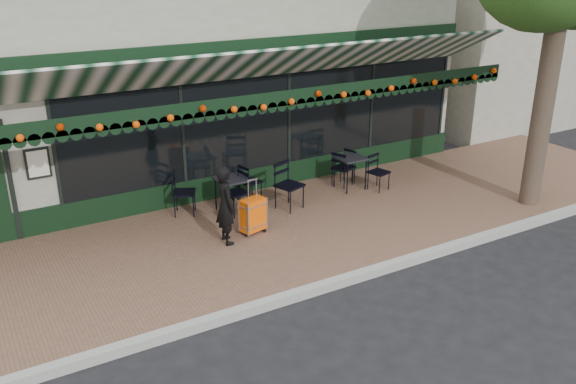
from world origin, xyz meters
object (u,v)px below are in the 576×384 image
cafe_table_a (351,160)px  chair_b_right (250,182)px  chair_a_front (379,173)px  chair_b_front (289,186)px  chair_a_right (343,168)px  chair_a_left (345,167)px  chair_solo (184,193)px  cafe_table_b (231,182)px  suitcase (253,215)px  woman (226,205)px  chair_b_left (236,193)px

cafe_table_a → chair_b_right: bearing=166.9°
chair_a_front → chair_b_front: (-2.18, 0.07, 0.09)m
chair_b_front → chair_a_right: bearing=-1.1°
cafe_table_a → chair_a_left: (0.05, 0.28, -0.26)m
chair_a_front → chair_solo: (-4.09, 0.85, 0.05)m
cafe_table_b → chair_a_right: 2.72m
suitcase → chair_solo: (-0.76, 1.43, 0.09)m
chair_a_front → chair_b_right: size_ratio=1.00×
cafe_table_b → chair_b_front: size_ratio=0.73×
woman → chair_solo: (-0.19, 1.54, -0.27)m
chair_b_left → chair_a_front: bearing=75.2°
woman → chair_a_right: size_ratio=1.78×
suitcase → cafe_table_b: size_ratio=1.47×
chair_b_left → chair_solo: size_ratio=0.98×
cafe_table_a → chair_solo: (-3.60, 0.48, -0.21)m
cafe_table_a → chair_a_front: size_ratio=0.92×
chair_b_left → chair_b_right: size_ratio=1.10×
suitcase → chair_a_left: suitcase is taller
chair_b_left → chair_b_right: bearing=123.6°
chair_a_left → chair_a_front: (0.44, -0.66, 0.00)m
suitcase → cafe_table_a: suitcase is taller
cafe_table_b → chair_b_front: (1.06, -0.42, -0.15)m
suitcase → chair_b_left: 0.95m
chair_a_left → chair_solo: 3.66m
chair_a_left → chair_b_right: bearing=-106.6°
woman → chair_b_left: bearing=-28.7°
chair_a_left → chair_a_right: (-0.10, -0.07, 0.01)m
chair_a_front → chair_solo: bearing=154.3°
woman → chair_a_front: size_ratio=1.82×
chair_solo → chair_a_left: bearing=-67.2°
cafe_table_a → chair_a_right: chair_a_right is taller
suitcase → cafe_table_b: 1.11m
chair_a_left → chair_a_front: size_ratio=0.99×
chair_b_front → chair_solo: 2.06m
chair_b_right → chair_a_left: bearing=-106.4°
suitcase → chair_a_front: (3.33, 0.58, 0.04)m
cafe_table_a → chair_a_left: chair_a_left is taller
chair_a_right → chair_solo: chair_solo is taller
chair_b_front → cafe_table_a: bearing=-8.3°
suitcase → cafe_table_b: suitcase is taller
suitcase → chair_solo: suitcase is taller
cafe_table_a → chair_a_front: bearing=-37.9°
chair_a_right → chair_b_right: bearing=61.5°
suitcase → cafe_table_a: (2.84, 0.96, 0.30)m
woman → chair_b_left: size_ratio=1.66×
chair_b_front → chair_b_left: bearing=145.5°
woman → chair_b_front: size_ratio=1.47×
cafe_table_b → chair_b_left: chair_b_left is taller
woman → chair_a_right: 3.61m
cafe_table_a → cafe_table_b: bearing=177.7°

